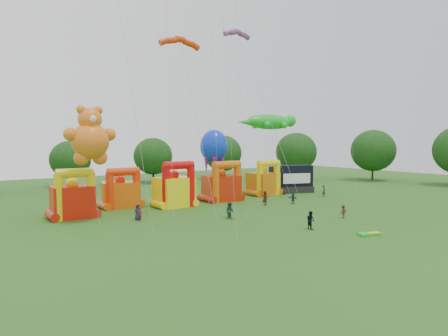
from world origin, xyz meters
TOP-DOWN VIEW (x-y plane):
  - ground at (0.00, 0.00)m, footprint 160.00×160.00m
  - tree_ring at (-1.20, 0.62)m, footprint 124.91×127.03m
  - bouncy_castle_0 at (-15.84, 25.80)m, footprint 4.80×3.92m
  - bouncy_castle_1 at (-8.68, 29.72)m, footprint 5.48×4.77m
  - bouncy_castle_2 at (-2.35, 26.11)m, footprint 5.25×4.43m
  - bouncy_castle_3 at (5.97, 26.89)m, footprint 5.86×5.11m
  - bouncy_castle_4 at (15.41, 28.35)m, footprint 5.37×4.63m
  - stage_trailer at (21.26, 28.04)m, footprint 7.80×4.99m
  - teddy_bear_kite at (-14.79, 21.84)m, footprint 5.64×4.00m
  - gecko_kite at (16.49, 27.19)m, footprint 12.17×4.03m
  - octopus_kite at (4.89, 27.79)m, footprint 5.86×6.45m
  - parafoil_kites at (3.52, 17.31)m, footprint 21.59×14.37m
  - diamond_kites at (0.50, 15.68)m, footprint 23.08×17.72m
  - folded_kite_bundle at (5.30, 0.83)m, footprint 2.21×1.55m
  - spectator_0 at (-10.07, 20.40)m, footprint 0.93×0.64m
  - spectator_1 at (-10.15, 19.56)m, footprint 0.68×0.68m
  - spectator_2 at (-1.03, 15.04)m, footprint 1.01×1.14m
  - spectator_3 at (-0.54, 15.71)m, footprint 1.22×0.82m
  - spectator_4 at (8.62, 19.99)m, footprint 1.19×1.08m
  - spectator_5 at (12.66, 18.73)m, footprint 0.62×1.51m
  - spectator_6 at (10.22, 22.01)m, footprint 0.89×0.61m
  - spectator_7 at (21.68, 20.98)m, footprint 0.82×0.69m
  - spectator_8 at (2.70, 5.93)m, footprint 0.80×0.98m
  - spectator_9 at (10.10, 7.80)m, footprint 1.08×0.66m

SIDE VIEW (x-z plane):
  - ground at x=0.00m, z-range 0.00..0.00m
  - folded_kite_bundle at x=5.30m, z-range -0.02..0.29m
  - spectator_5 at x=12.66m, z-range 0.00..1.58m
  - spectator_1 at x=-10.15m, z-range 0.00..1.59m
  - spectator_9 at x=10.10m, z-range 0.00..1.61m
  - spectator_6 at x=10.22m, z-range 0.00..1.74m
  - spectator_3 at x=-0.54m, z-range 0.00..1.75m
  - spectator_0 at x=-10.07m, z-range 0.00..1.83m
  - spectator_8 at x=2.70m, z-range 0.00..1.87m
  - spectator_7 at x=21.68m, z-range 0.00..1.91m
  - spectator_2 at x=-1.03m, z-range 0.00..1.94m
  - spectator_4 at x=8.62m, z-range 0.00..1.95m
  - bouncy_castle_1 at x=-8.68m, z-range -0.65..4.84m
  - bouncy_castle_4 at x=15.41m, z-range -0.69..5.15m
  - bouncy_castle_0 at x=-15.84m, z-range -0.69..5.20m
  - bouncy_castle_3 at x=5.97m, z-range -0.73..5.33m
  - stage_trailer at x=21.26m, z-range -0.09..4.71m
  - bouncy_castle_2 at x=-2.35m, z-range -0.75..5.55m
  - octopus_kite at x=4.89m, z-range 0.00..10.80m
  - tree_ring at x=-1.20m, z-range 0.22..12.30m
  - teddy_bear_kite at x=-14.79m, z-range 2.58..15.55m
  - gecko_kite at x=16.49m, z-range 2.48..15.95m
  - parafoil_kites at x=3.52m, z-range -3.60..28.31m
  - diamond_kites at x=0.50m, z-range -2.48..36.32m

